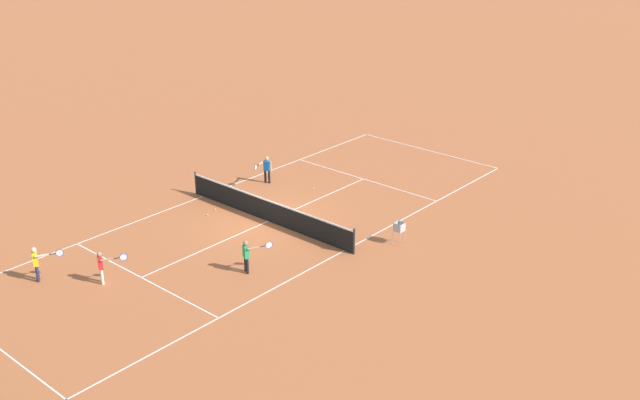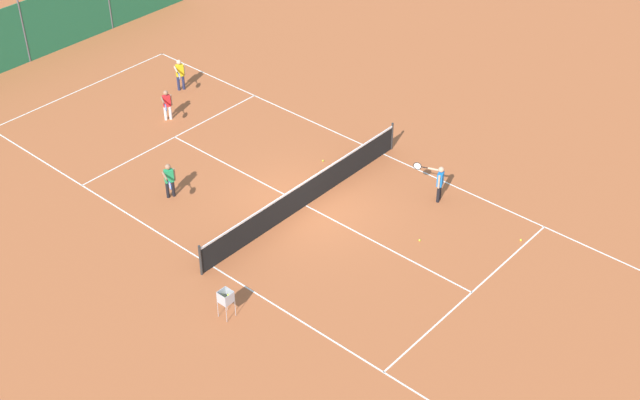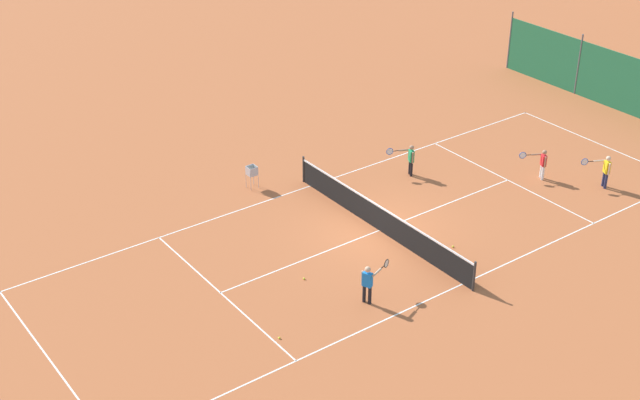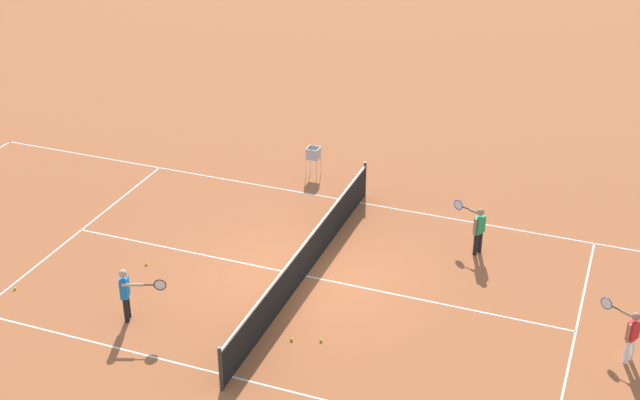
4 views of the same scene
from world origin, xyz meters
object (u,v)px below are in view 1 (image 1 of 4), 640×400
player_far_baseline (37,261)px  ball_hopper (399,228)px  tennis_ball_near_corner (313,188)px  player_far_service (247,254)px  tennis_ball_by_net_left (207,215)px  tennis_ball_service_box (215,209)px  player_near_service (266,168)px  tennis_net (268,210)px  tennis_ball_alley_right (314,165)px  player_near_baseline (102,265)px

player_far_baseline → ball_hopper: size_ratio=1.46×
tennis_ball_near_corner → player_far_service: bearing=115.0°
tennis_ball_by_net_left → tennis_ball_service_box: size_ratio=1.00×
player_near_service → player_far_service: player_near_service is taller
ball_hopper → player_near_service: bearing=-7.9°
tennis_net → player_far_baseline: player_far_baseline is taller
tennis_ball_alley_right → ball_hopper: 9.39m
tennis_ball_by_net_left → tennis_ball_alley_right: size_ratio=1.00×
player_near_baseline → ball_hopper: size_ratio=1.37×
player_far_service → tennis_net: bearing=-54.6°
player_far_service → tennis_ball_alley_right: player_far_service is taller
tennis_ball_near_corner → tennis_ball_service_box: (1.59, 4.55, 0.00)m
player_far_service → ball_hopper: size_ratio=1.43×
tennis_net → player_near_service: 4.32m
tennis_net → ball_hopper: bearing=-160.7°
player_far_baseline → ball_hopper: bearing=-126.1°
player_near_baseline → tennis_ball_by_net_left: size_ratio=18.42×
ball_hopper → tennis_net: bearing=19.3°
player_near_baseline → tennis_ball_alley_right: (2.35, -13.70, -0.68)m
tennis_ball_near_corner → tennis_net: bearing=103.5°
player_far_service → ball_hopper: player_far_service is taller
player_near_service → tennis_ball_by_net_left: player_near_service is taller
player_far_service → tennis_ball_near_corner: size_ratio=19.22×
tennis_net → tennis_ball_alley_right: 6.91m
player_far_baseline → tennis_ball_by_net_left: player_far_baseline is taller
player_far_baseline → tennis_ball_alley_right: (0.47, -15.09, -0.72)m
tennis_ball_near_corner → tennis_ball_alley_right: size_ratio=1.00×
ball_hopper → player_far_service: bearing=63.6°
tennis_ball_alley_right → ball_hopper: (-8.29, 4.36, 0.62)m
tennis_ball_by_net_left → tennis_net: bearing=-151.1°
tennis_net → tennis_ball_alley_right: size_ratio=139.09×
player_far_service → player_far_baseline: bearing=45.9°
tennis_net → player_far_service: bearing=125.4°
ball_hopper → tennis_ball_by_net_left: bearing=22.4°
player_near_service → ball_hopper: bearing=172.1°
tennis_ball_by_net_left → tennis_ball_service_box: (0.19, -0.61, 0.00)m
tennis_ball_service_box → tennis_ball_alley_right: size_ratio=1.00×
player_far_baseline → tennis_ball_alley_right: player_far_baseline is taller
tennis_net → tennis_ball_service_box: bearing=15.0°
tennis_net → player_far_baseline: size_ratio=7.08×
player_far_service → ball_hopper: bearing=-116.4°
player_near_baseline → player_near_service: bearing=-77.0°
tennis_ball_by_net_left → player_far_baseline: bearing=88.5°
tennis_ball_near_corner → tennis_ball_alley_right: same height
player_far_baseline → tennis_ball_near_corner: size_ratio=19.65×
player_far_baseline → player_near_baseline: player_far_baseline is taller
tennis_ball_service_box → tennis_ball_by_net_left: bearing=107.5°
player_near_service → ball_hopper: 8.46m
player_far_service → ball_hopper: (-2.72, -5.48, -0.09)m
player_near_baseline → tennis_ball_by_net_left: (1.68, -6.21, -0.68)m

